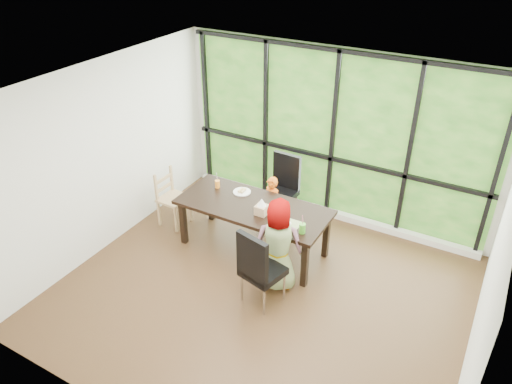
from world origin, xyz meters
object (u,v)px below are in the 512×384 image
Objects in this scene: chair_end_beech at (174,199)px; orange_cup at (217,184)px; plate_near at (281,224)px; green_cup at (302,228)px; child_toddler at (272,205)px; chair_window_leather at (280,190)px; plate_far at (242,192)px; dining_table at (253,228)px; child_older at (276,244)px; chair_interior_leather at (263,267)px; tissue_box at (262,210)px.

orange_cup is (0.70, 0.20, 0.36)m from chair_end_beech.
green_cup reaches higher than plate_near.
chair_window_leather is at bearing 108.68° from child_toddler.
chair_window_leather is 0.76m from plate_far.
chair_window_leather is (-0.03, 0.90, 0.17)m from dining_table.
orange_cup is at bearing -130.97° from chair_window_leather.
chair_window_leather is 1.20× the size of chair_end_beech.
child_older is 5.02× the size of plate_far.
green_cup is (1.58, -0.44, 0.01)m from orange_cup.
child_toddler is at bearing -80.31° from child_older.
green_cup is (0.87, -0.82, 0.36)m from child_toddler.
dining_table is at bearing -40.42° from chair_interior_leather.
dining_table is 1.42m from chair_end_beech.
dining_table is at bearing 163.30° from green_cup.
child_older is 9.71× the size of green_cup.
tissue_box is at bearing 169.04° from green_cup.
tissue_box is at bearing -18.73° from orange_cup.
chair_end_beech is 0.81m from orange_cup.
chair_window_leather is 1.29m from plate_near.
tissue_box reaches higher than orange_cup.
dining_table is 16.10× the size of green_cup.
chair_window_leather is at bearing -54.30° from chair_end_beech.
plate_far is at bearing 157.49° from green_cup.
chair_interior_leather is at bearing -110.49° from green_cup.
chair_interior_leather is at bearing -53.92° from dining_table.
chair_interior_leather reaches higher than orange_cup.
green_cup is at bearing -5.26° from plate_near.
chair_window_leather is 1.09m from tissue_box.
child_older is 11.08× the size of orange_cup.
chair_window_leather reaches higher than plate_near.
plate_far and plate_near have the same top height.
child_toddler reaches higher than chair_end_beech.
child_older is 4.83× the size of plate_near.
tissue_box is (0.21, -0.69, 0.36)m from child_toddler.
plate_far is 1.29m from green_cup.
tissue_box is (0.23, -1.03, 0.28)m from chair_window_leather.
green_cup is at bearing -29.20° from child_toddler.
plate_near is 1.33m from orange_cup.
plate_far is at bearing 145.35° from tissue_box.
child_toddler is at bearing 44.91° from plate_far.
plate_far is at bearing -59.01° from child_older.
green_cup is (0.23, 0.26, 0.17)m from child_older.
plate_near is 0.32m from green_cup.
orange_cup is 0.97m from tissue_box.
chair_end_beech is 5.74× the size of tissue_box.
child_toddler is 5.86× the size of tissue_box.
child_older is 0.39m from green_cup.
child_toddler is at bearing 136.74° from green_cup.
chair_end_beech is 1.66m from tissue_box.
child_toddler reaches higher than dining_table.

